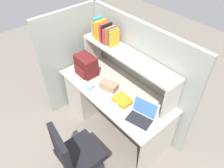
# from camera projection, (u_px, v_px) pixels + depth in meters

# --- Properties ---
(ground_plane) EXTENTS (8.00, 8.00, 0.00)m
(ground_plane) POSITION_uv_depth(u_px,v_px,m) (114.00, 124.00, 3.26)
(ground_plane) COLOR slate
(desk) EXTENTS (1.60, 0.70, 0.73)m
(desk) POSITION_uv_depth(u_px,v_px,m) (97.00, 92.00, 3.21)
(desk) COLOR beige
(desk) RESTS_ON ground_plane
(cubicle_partition_rear) EXTENTS (1.84, 0.05, 1.55)m
(cubicle_partition_rear) POSITION_uv_depth(u_px,v_px,m) (136.00, 74.00, 2.93)
(cubicle_partition_rear) COLOR #939991
(cubicle_partition_rear) RESTS_ON ground_plane
(cubicle_partition_left) EXTENTS (0.05, 1.06, 1.55)m
(cubicle_partition_left) POSITION_uv_depth(u_px,v_px,m) (75.00, 59.00, 3.20)
(cubicle_partition_left) COLOR #939991
(cubicle_partition_left) RESTS_ON ground_plane
(overhead_hutch) EXTENTS (1.44, 0.28, 0.45)m
(overhead_hutch) POSITION_uv_depth(u_px,v_px,m) (127.00, 61.00, 2.64)
(overhead_hutch) COLOR #BCB7AC
(overhead_hutch) RESTS_ON desk
(reference_books_on_shelf) EXTENTS (0.39, 0.18, 0.27)m
(reference_books_on_shelf) POSITION_uv_depth(u_px,v_px,m) (104.00, 32.00, 2.74)
(reference_books_on_shelf) COLOR orange
(reference_books_on_shelf) RESTS_ON overhead_hutch
(laptop) EXTENTS (0.36, 0.33, 0.22)m
(laptop) POSITION_uv_depth(u_px,v_px,m) (141.00, 115.00, 2.38)
(laptop) COLOR #B7BABF
(laptop) RESTS_ON desk
(backpack) EXTENTS (0.30, 0.23, 0.28)m
(backpack) POSITION_uv_depth(u_px,v_px,m) (86.00, 66.00, 2.93)
(backpack) COLOR #591919
(backpack) RESTS_ON desk
(computer_mouse) EXTENTS (0.09, 0.12, 0.03)m
(computer_mouse) POSITION_uv_depth(u_px,v_px,m) (91.00, 87.00, 2.78)
(computer_mouse) COLOR #7299C6
(computer_mouse) RESTS_ON desk
(paper_cup) EXTENTS (0.08, 0.08, 0.09)m
(paper_cup) POSITION_uv_depth(u_px,v_px,m) (115.00, 108.00, 2.47)
(paper_cup) COLOR white
(paper_cup) RESTS_ON desk
(tissue_box) EXTENTS (0.24, 0.18, 0.10)m
(tissue_box) POSITION_uv_depth(u_px,v_px,m) (109.00, 86.00, 2.75)
(tissue_box) COLOR #9E7F60
(tissue_box) RESTS_ON desk
(desk_book_stack) EXTENTS (0.22, 0.19, 0.06)m
(desk_book_stack) POSITION_uv_depth(u_px,v_px,m) (123.00, 100.00, 2.58)
(desk_book_stack) COLOR yellow
(desk_book_stack) RESTS_ON desk
(office_chair) EXTENTS (0.52, 0.52, 0.93)m
(office_chair) POSITION_uv_depth(u_px,v_px,m) (77.00, 159.00, 2.41)
(office_chair) COLOR black
(office_chair) RESTS_ON ground_plane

